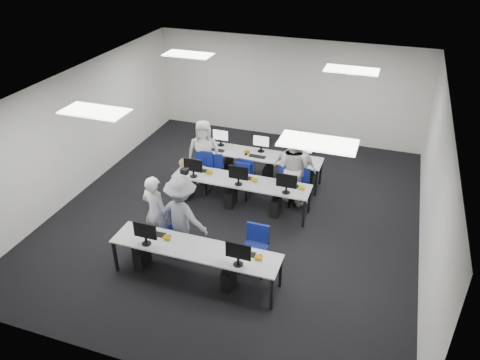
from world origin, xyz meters
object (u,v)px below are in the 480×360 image
(chair_2, at_px, (202,179))
(chair_4, at_px, (299,194))
(chair_1, at_px, (254,257))
(chair_3, at_px, (243,185))
(desk_mid, at_px, (241,182))
(student_0, at_px, (155,212))
(chair_0, at_px, (174,239))
(desk_front, at_px, (195,250))
(chair_7, at_px, (290,188))
(photographer, at_px, (182,216))
(student_1, at_px, (293,167))
(student_3, at_px, (295,168))
(chair_5, at_px, (215,173))
(chair_6, at_px, (245,180))
(student_2, at_px, (204,152))

(chair_2, distance_m, chair_4, 2.44)
(chair_1, relative_size, chair_3, 1.06)
(desk_mid, height_order, student_0, student_0)
(chair_0, relative_size, chair_1, 0.93)
(desk_front, relative_size, chair_7, 3.33)
(chair_1, distance_m, photographer, 1.64)
(chair_7, relative_size, student_1, 0.54)
(chair_2, height_order, chair_3, chair_2)
(student_3, xyz_separation_m, photographer, (-1.65, -2.65, 0.00))
(chair_5, distance_m, student_3, 2.15)
(chair_2, distance_m, chair_3, 1.05)
(desk_front, distance_m, chair_4, 3.45)
(chair_3, relative_size, student_0, 0.55)
(student_0, distance_m, student_3, 3.47)
(desk_front, distance_m, chair_3, 3.17)
(chair_6, relative_size, student_0, 0.52)
(student_0, bearing_deg, chair_3, -102.42)
(chair_7, relative_size, student_0, 0.59)
(desk_front, bearing_deg, desk_mid, 90.00)
(desk_front, relative_size, student_3, 1.87)
(chair_0, height_order, chair_4, chair_0)
(student_3, bearing_deg, desk_mid, -144.97)
(desk_front, height_order, student_1, student_1)
(chair_4, bearing_deg, desk_front, -115.41)
(chair_1, xyz_separation_m, student_1, (0.08, 2.71, 0.59))
(chair_4, bearing_deg, desk_mid, -158.59)
(desk_front, bearing_deg, chair_5, 105.94)
(desk_front, height_order, chair_1, chair_1)
(desk_mid, distance_m, chair_0, 2.13)
(desk_mid, height_order, chair_0, chair_0)
(chair_4, height_order, photographer, photographer)
(desk_front, distance_m, student_3, 3.52)
(chair_2, height_order, chair_4, chair_2)
(chair_0, bearing_deg, chair_3, 90.44)
(photographer, bearing_deg, chair_4, -116.13)
(chair_0, bearing_deg, student_2, 115.03)
(chair_1, bearing_deg, chair_0, 179.60)
(chair_2, bearing_deg, student_0, -88.77)
(chair_7, relative_size, student_2, 0.58)
(chair_3, height_order, chair_5, chair_5)
(student_2, bearing_deg, chair_5, -15.52)
(chair_1, height_order, chair_4, chair_1)
(chair_0, relative_size, student_1, 0.50)
(student_2, distance_m, student_3, 2.36)
(chair_2, xyz_separation_m, student_1, (2.23, 0.25, 0.58))
(student_2, height_order, photographer, photographer)
(chair_4, bearing_deg, chair_2, 178.73)
(desk_front, bearing_deg, chair_6, 92.94)
(student_1, bearing_deg, chair_3, 27.70)
(student_0, distance_m, photographer, 0.59)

